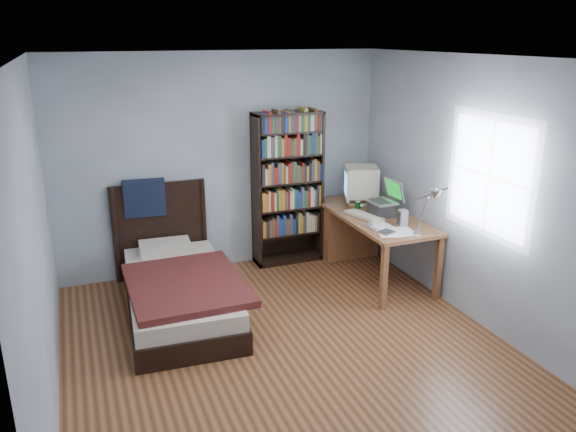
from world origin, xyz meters
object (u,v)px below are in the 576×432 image
object	(u,v)px
crt_monitor	(360,182)
bed	(177,286)
desk_lamp	(433,199)
speaker	(403,218)
bookshelf	(288,189)
desk	(353,227)
keyboard	(364,216)
soda_can	(358,206)
laptop	(383,206)

from	to	relation	value
crt_monitor	bed	bearing A→B (deg)	-167.56
desk_lamp	crt_monitor	bearing A→B (deg)	86.40
speaker	bookshelf	size ratio (longest dim) A/B	0.09
speaker	bed	bearing A→B (deg)	173.43
desk	speaker	bearing A→B (deg)	-84.63
bookshelf	desk	bearing A→B (deg)	-18.48
desk_lamp	speaker	distance (m)	0.80
bookshelf	keyboard	bearing A→B (deg)	-52.65
desk	crt_monitor	distance (m)	0.57
crt_monitor	bed	size ratio (longest dim) A/B	0.24
keyboard	speaker	world-z (taller)	speaker
soda_can	bookshelf	xyz separation A→B (m)	(-0.65, 0.56, 0.13)
bed	bookshelf	bearing A→B (deg)	28.07
crt_monitor	bookshelf	bearing A→B (deg)	160.09
laptop	bookshelf	xyz separation A→B (m)	(-0.82, 0.81, 0.07)
desk_lamp	speaker	world-z (taller)	desk_lamp
desk	keyboard	world-z (taller)	keyboard
desk_lamp	bed	size ratio (longest dim) A/B	0.29
laptop	desk	bearing A→B (deg)	96.81
desk	laptop	xyz separation A→B (m)	(0.07, -0.56, 0.42)
laptop	keyboard	size ratio (longest dim) A/B	0.86
keyboard	bed	xyz separation A→B (m)	(-2.11, -0.01, -0.49)
keyboard	laptop	bearing A→B (deg)	-20.77
crt_monitor	laptop	size ratio (longest dim) A/B	1.28
laptop	bed	xyz separation A→B (m)	(-2.33, 0.01, -0.59)
crt_monitor	soda_can	xyz separation A→B (m)	(-0.16, -0.26, -0.20)
laptop	bookshelf	world-z (taller)	bookshelf
speaker	bed	world-z (taller)	bed
crt_monitor	desk_lamp	world-z (taller)	desk_lamp
desk_lamp	soda_can	distance (m)	1.38
bookshelf	desk_lamp	bearing A→B (deg)	-69.14
speaker	desk_lamp	bearing A→B (deg)	-98.61
crt_monitor	keyboard	distance (m)	0.59
keyboard	crt_monitor	bearing A→B (deg)	51.75
crt_monitor	bookshelf	size ratio (longest dim) A/B	0.28
desk	laptop	distance (m)	0.70
desk_lamp	soda_can	xyz separation A→B (m)	(-0.06, 1.30, -0.44)
desk	bookshelf	bearing A→B (deg)	161.52
desk	laptop	size ratio (longest dim) A/B	4.27
crt_monitor	keyboard	xyz separation A→B (m)	(-0.21, -0.50, -0.24)
desk_lamp	bookshelf	distance (m)	2.01
desk	bed	size ratio (longest dim) A/B	0.82
desk_lamp	desk	bearing A→B (deg)	88.33
laptop	soda_can	size ratio (longest dim) A/B	3.78
bookshelf	bed	distance (m)	1.83
laptop	keyboard	distance (m)	0.24
laptop	keyboard	world-z (taller)	laptop
crt_monitor	speaker	xyz separation A→B (m)	(0.04, -0.90, -0.17)
crt_monitor	speaker	world-z (taller)	crt_monitor
soda_can	desk_lamp	bearing A→B (deg)	-87.27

